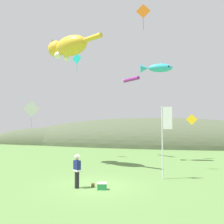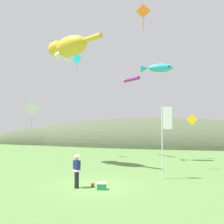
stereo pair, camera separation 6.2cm
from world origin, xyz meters
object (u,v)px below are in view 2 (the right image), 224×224
kite_spool (93,185)px  festival_attendant (77,170)px  festival_banner_pole (165,131)px  kite_diamond_gold (192,120)px  kite_diamond_white (32,109)px  kite_giant_cat (68,47)px  kite_fish_windsock (157,68)px  kite_diamond_orange (143,11)px  picnic_cooler (102,186)px  kite_diamond_teal (77,59)px  kite_tube_streamer (131,79)px

kite_spool → festival_attendant: bearing=-150.9°
festival_banner_pole → kite_diamond_gold: festival_banner_pole is taller
kite_spool → kite_diamond_white: 9.20m
kite_giant_cat → kite_fish_windsock: kite_giant_cat is taller
kite_fish_windsock → kite_diamond_gold: 6.32m
kite_diamond_white → kite_fish_windsock: bearing=32.4°
kite_diamond_gold → kite_diamond_orange: (-3.72, -7.90, 7.92)m
picnic_cooler → kite_fish_windsock: bearing=79.1°
festival_attendant → kite_diamond_teal: 15.22m
kite_diamond_gold → picnic_cooler: bearing=-111.5°
picnic_cooler → kite_diamond_gold: bearing=68.5°
kite_giant_cat → kite_diamond_white: size_ratio=2.62×
festival_banner_pole → kite_fish_windsock: 9.34m
festival_attendant → picnic_cooler: festival_attendant is taller
festival_attendant → kite_spool: festival_attendant is taller
kite_giant_cat → kite_diamond_white: 6.02m
kite_diamond_white → picnic_cooler: bearing=-33.0°
festival_banner_pole → kite_diamond_gold: (2.15, 9.91, 0.88)m
picnic_cooler → festival_banner_pole: festival_banner_pole is taller
festival_attendant → kite_diamond_orange: kite_diamond_orange is taller
festival_attendant → picnic_cooler: (1.39, 0.06, -0.77)m
picnic_cooler → kite_diamond_white: (-7.32, 4.75, 4.47)m
kite_diamond_white → kite_diamond_orange: kite_diamond_orange is taller
festival_attendant → kite_spool: bearing=29.1°
festival_attendant → kite_spool: (0.77, 0.43, -0.84)m
kite_giant_cat → kite_tube_streamer: 8.25m
festival_banner_pole → kite_diamond_white: 10.63m
kite_fish_windsock → kite_spool: bearing=-104.6°
kite_tube_streamer → kite_diamond_gold: (6.12, -0.06, -4.33)m
kite_fish_windsock → kite_diamond_white: 11.83m
picnic_cooler → kite_diamond_teal: bearing=119.0°
festival_attendant → kite_diamond_teal: bearing=113.1°
kite_diamond_white → kite_diamond_gold: kite_diamond_white is taller
festival_attendant → festival_banner_pole: 6.00m
kite_giant_cat → kite_diamond_orange: size_ratio=2.92×
festival_attendant → kite_tube_streamer: size_ratio=0.85×
kite_diamond_white → kite_giant_cat: bearing=35.5°
festival_attendant → kite_spool: size_ratio=7.69×
kite_spool → kite_diamond_gold: bearing=65.6°
picnic_cooler → kite_fish_windsock: size_ratio=0.18×
festival_attendant → kite_diamond_white: (-5.93, 4.81, 3.70)m
kite_tube_streamer → kite_diamond_gold: kite_tube_streamer is taller
picnic_cooler → kite_diamond_teal: 16.14m
festival_banner_pole → kite_diamond_orange: 9.16m
kite_tube_streamer → kite_diamond_orange: bearing=-73.2°
picnic_cooler → kite_diamond_white: 9.81m
kite_spool → kite_tube_streamer: kite_tube_streamer is taller
kite_diamond_orange → kite_diamond_gold: bearing=64.8°
kite_diamond_teal → kite_diamond_orange: size_ratio=1.07×
festival_banner_pole → kite_giant_cat: size_ratio=0.80×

